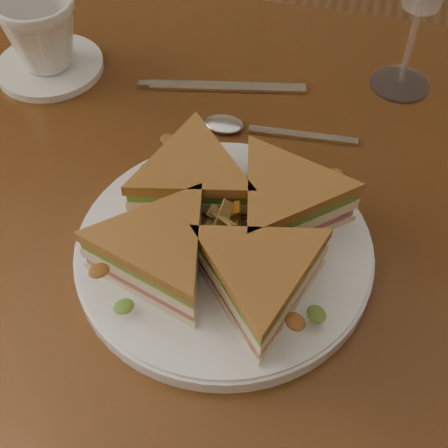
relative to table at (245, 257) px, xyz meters
name	(u,v)px	position (x,y,z in m)	size (l,w,h in m)	color
table	(245,257)	(0.00, 0.00, 0.00)	(1.20, 0.80, 0.75)	#3D200D
plate	(224,251)	(-0.01, -0.07, 0.11)	(0.29, 0.29, 0.02)	white
sandwich_wedges	(224,227)	(-0.01, -0.07, 0.14)	(0.31, 0.31, 0.06)	#F7E3B6
crisps_mound	(224,230)	(-0.01, -0.07, 0.14)	(0.09, 0.09, 0.05)	#B46317
spoon	(243,127)	(-0.03, 0.11, 0.10)	(0.18, 0.03, 0.01)	silver
knife	(216,87)	(-0.08, 0.18, 0.10)	(0.21, 0.06, 0.00)	silver
saucer	(50,66)	(-0.30, 0.16, 0.10)	(0.14, 0.14, 0.01)	white
coffee_cup	(41,33)	(-0.30, 0.16, 0.15)	(0.10, 0.10, 0.09)	white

